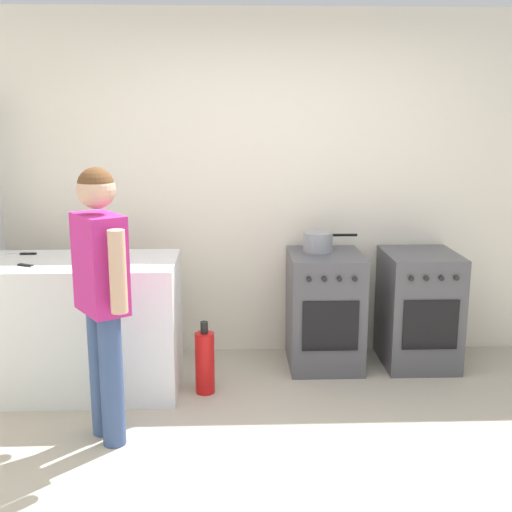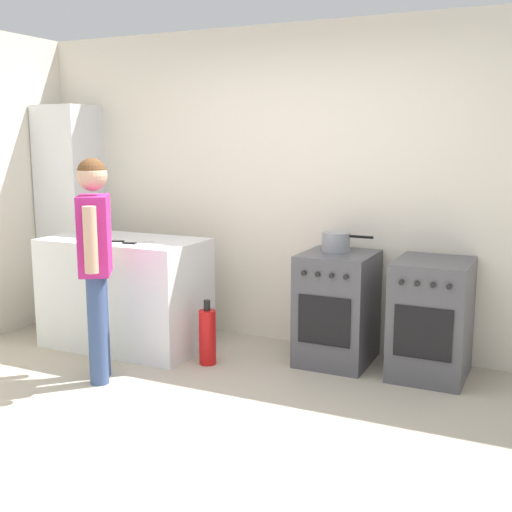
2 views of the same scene
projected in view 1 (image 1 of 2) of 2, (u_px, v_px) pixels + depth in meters
The scene contains 12 objects.
ground_plane at pixel (298, 481), 3.29m from camera, with size 8.00×8.00×0.00m, color #ADA38E.
back_wall at pixel (275, 186), 4.91m from camera, with size 6.00×0.10×2.60m, color silver.
counter_unit at pixel (81, 326), 4.32m from camera, with size 1.30×0.70×0.90m, color silver.
oven_left at pixel (324, 309), 4.75m from camera, with size 0.53×0.62×0.85m.
oven_right at pixel (418, 308), 4.77m from camera, with size 0.52×0.62×0.85m.
pot at pixel (318, 242), 4.72m from camera, with size 0.40×0.22×0.14m.
knife_paring at pixel (24, 254), 4.39m from camera, with size 0.21×0.03×0.01m.
knife_bread at pixel (98, 264), 4.11m from camera, with size 0.34×0.16×0.01m.
knife_carving at pixel (119, 266), 4.05m from camera, with size 0.33×0.09×0.01m.
knife_chef at pixel (36, 267), 4.03m from camera, with size 0.29×0.16×0.01m.
person at pixel (101, 284), 3.53m from camera, with size 0.35×0.49×1.57m.
fire_extinguisher at pixel (205, 362), 4.30m from camera, with size 0.13×0.13×0.50m.
Camera 1 is at (-0.32, -2.95, 1.84)m, focal length 45.00 mm.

